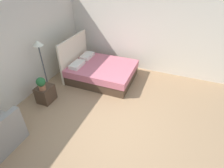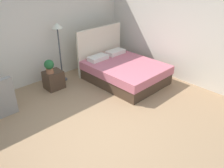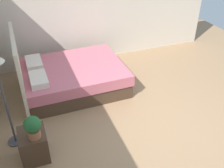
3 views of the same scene
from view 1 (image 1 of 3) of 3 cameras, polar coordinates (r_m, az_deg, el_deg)
The scene contains 7 objects.
ground_plane at distance 4.63m, azimuth 0.20°, elevation -13.22°, with size 9.38×8.81×0.02m, color #9E7A56.
wall_back at distance 5.40m, azimuth -30.06°, elevation 7.14°, with size 9.38×0.12×2.69m, color beige.
wall_right at distance 6.54m, azimuth 10.99°, elevation 15.35°, with size 0.12×5.81×2.69m, color beige.
bed at distance 6.19m, azimuth -3.83°, elevation 4.24°, with size 1.70×2.17×1.38m.
nightstand at distance 5.54m, azimuth -20.44°, elevation -2.95°, with size 0.47×0.41×0.49m.
potted_plant at distance 5.21m, azimuth -21.72°, elevation 0.26°, with size 0.25×0.25×0.37m.
floor_lamp at distance 5.47m, azimuth -22.09°, elevation 9.59°, with size 0.29×0.29×1.66m.
Camera 1 is at (-2.91, -1.15, 3.41)m, focal length 28.63 mm.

